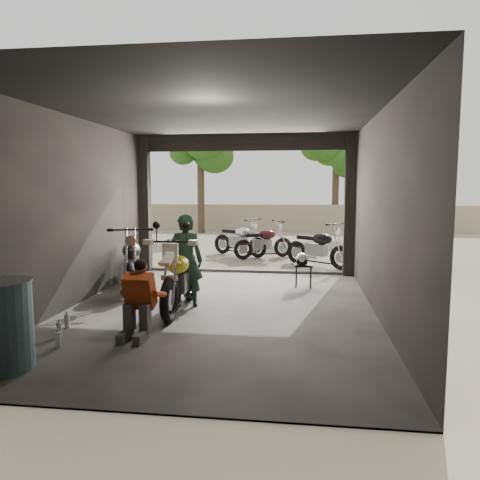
% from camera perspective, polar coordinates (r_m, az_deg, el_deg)
% --- Properties ---
extents(ground, '(80.00, 80.00, 0.00)m').
position_cam_1_polar(ground, '(7.72, -2.56, -8.72)').
color(ground, '#7A6D56').
rests_on(ground, ground).
extents(garage, '(7.00, 7.13, 3.20)m').
position_cam_1_polar(garage, '(8.02, -1.92, 1.15)').
color(garage, '#2D2B28').
rests_on(garage, ground).
extents(boundary_wall, '(18.00, 0.30, 1.20)m').
position_cam_1_polar(boundary_wall, '(21.42, 3.98, 2.74)').
color(boundary_wall, gray).
rests_on(boundary_wall, ground).
extents(tree_left, '(2.20, 2.20, 5.60)m').
position_cam_1_polar(tree_left, '(20.39, -4.85, 12.06)').
color(tree_left, '#382B1E').
rests_on(tree_left, ground).
extents(tree_right, '(2.20, 2.20, 5.00)m').
position_cam_1_polar(tree_right, '(21.44, 11.66, 10.54)').
color(tree_right, '#382B1E').
rests_on(tree_right, ground).
extents(main_bike, '(0.80, 1.89, 1.25)m').
position_cam_1_polar(main_bike, '(7.70, -7.29, -4.05)').
color(main_bike, beige).
rests_on(main_bike, ground).
extents(left_bike, '(1.33, 2.01, 1.26)m').
position_cam_1_polar(left_bike, '(9.48, -13.03, -2.12)').
color(left_bike, black).
rests_on(left_bike, ground).
extents(outside_bike_a, '(1.77, 1.43, 1.12)m').
position_cam_1_polar(outside_bike_a, '(13.68, -0.06, 0.39)').
color(outside_bike_a, black).
rests_on(outside_bike_a, ground).
extents(outside_bike_b, '(1.68, 1.35, 1.06)m').
position_cam_1_polar(outside_bike_b, '(13.23, 2.88, 0.05)').
color(outside_bike_b, '#3B0E15').
rests_on(outside_bike_b, ground).
extents(outside_bike_c, '(1.77, 1.58, 1.15)m').
position_cam_1_polar(outside_bike_c, '(11.95, 9.48, -0.54)').
color(outside_bike_c, black).
rests_on(outside_bike_c, ground).
extents(rider, '(0.61, 0.43, 1.58)m').
position_cam_1_polar(rider, '(7.89, -6.63, -2.55)').
color(rider, black).
rests_on(rider, ground).
extents(mechanic, '(0.54, 0.72, 1.02)m').
position_cam_1_polar(mechanic, '(6.42, -12.46, -7.36)').
color(mechanic, '#C44C1A').
rests_on(mechanic, ground).
extents(stool, '(0.35, 0.35, 0.48)m').
position_cam_1_polar(stool, '(9.48, 7.76, -3.37)').
color(stool, black).
rests_on(stool, ground).
extents(helmet, '(0.29, 0.30, 0.23)m').
position_cam_1_polar(helmet, '(9.42, 7.57, -2.26)').
color(helmet, silver).
rests_on(helmet, stool).
extents(oil_drum, '(0.74, 0.74, 1.01)m').
position_cam_1_polar(oil_drum, '(5.84, -27.03, -9.40)').
color(oil_drum, '#3D6067').
rests_on(oil_drum, ground).
extents(sign_post, '(0.76, 0.08, 2.27)m').
position_cam_1_polar(sign_post, '(12.00, 18.17, 3.78)').
color(sign_post, black).
rests_on(sign_post, ground).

